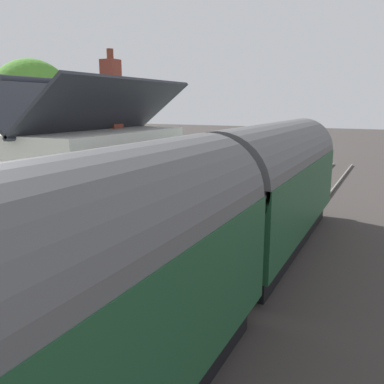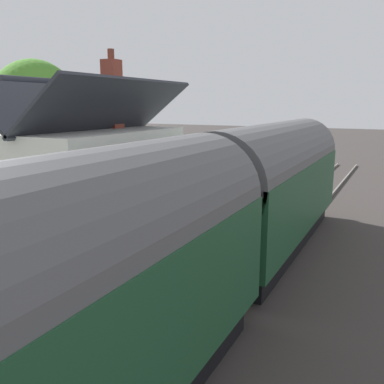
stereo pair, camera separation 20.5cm
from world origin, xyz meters
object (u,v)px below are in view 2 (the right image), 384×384
train (80,297)px  planter_edge_far (235,180)px  station_building (91,171)px  planter_by_door (178,180)px  tree_behind_building (36,110)px  bench_platform_end (212,175)px

train → planter_edge_far: bearing=12.2°
station_building → planter_edge_far: size_ratio=7.74×
planter_by_door → tree_behind_building: 8.29m
bench_platform_end → tree_behind_building: bearing=108.0°
bench_platform_end → tree_behind_building: size_ratio=0.20×
train → bench_platform_end: bearing=17.1°
planter_by_door → tree_behind_building: tree_behind_building is taller
station_building → bench_platform_end: (7.55, -1.20, -1.22)m
planter_by_door → tree_behind_building: (-2.00, 7.30, 3.39)m
station_building → planter_by_door: station_building is taller
station_building → tree_behind_building: (4.69, 7.58, 1.96)m
planter_by_door → station_building: bearing=-177.6°
station_building → planter_edge_far: (6.79, -2.69, -1.22)m
station_building → planter_edge_far: bearing=-21.6°
train → station_building: (6.78, 5.62, 0.44)m
bench_platform_end → tree_behind_building: (-2.86, 8.78, 3.18)m
tree_behind_building → train: bearing=-131.0°
train → planter_by_door: train is taller
planter_by_door → tree_behind_building: size_ratio=0.11×
train → planter_by_door: size_ratio=35.58×
station_building → tree_behind_building: 9.13m
planter_edge_far → train: bearing=-167.8°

